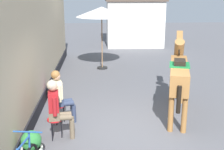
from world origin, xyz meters
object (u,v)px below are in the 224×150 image
object	(u,v)px
seated_visitor_near	(57,106)
flower_planter_far	(54,89)
saddled_horse_center	(179,73)
cafe_parasol	(102,12)
flower_planter_near	(32,145)
seated_visitor_far	(60,94)

from	to	relation	value
seated_visitor_near	flower_planter_far	world-z (taller)	seated_visitor_near
saddled_horse_center	cafe_parasol	xyz separation A→B (m)	(-1.94, 4.86, 1.20)
seated_visitor_near	flower_planter_near	xyz separation A→B (m)	(-0.40, -0.92, -0.44)
flower_planter_near	flower_planter_far	xyz separation A→B (m)	(-0.01, 3.39, 0.00)
seated_visitor_far	flower_planter_near	xyz separation A→B (m)	(-0.37, -1.73, -0.44)
flower_planter_near	flower_planter_far	world-z (taller)	same
seated_visitor_far	cafe_parasol	size ratio (longest dim) A/B	0.54
seated_visitor_far	flower_planter_near	distance (m)	1.83
seated_visitor_near	saddled_horse_center	xyz separation A→B (m)	(3.05, 1.23, 0.38)
seated_visitor_far	flower_planter_far	xyz separation A→B (m)	(-0.38, 1.65, -0.44)
saddled_horse_center	flower_planter_near	distance (m)	4.15
seated_visitor_far	cafe_parasol	xyz separation A→B (m)	(1.14, 5.28, 1.59)
flower_planter_far	cafe_parasol	size ratio (longest dim) A/B	0.25
seated_visitor_near	saddled_horse_center	size ratio (longest dim) A/B	0.47
seated_visitor_far	seated_visitor_near	bearing A→B (deg)	-88.03
cafe_parasol	seated_visitor_near	bearing A→B (deg)	-100.32
seated_visitor_near	seated_visitor_far	xyz separation A→B (m)	(-0.03, 0.82, 0.00)
seated_visitor_near	seated_visitor_far	bearing A→B (deg)	91.97
saddled_horse_center	flower_planter_far	size ratio (longest dim) A/B	4.59
seated_visitor_near	seated_visitor_far	size ratio (longest dim) A/B	1.00
seated_visitor_near	flower_planter_near	size ratio (longest dim) A/B	2.17
flower_planter_far	saddled_horse_center	bearing A→B (deg)	-19.63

